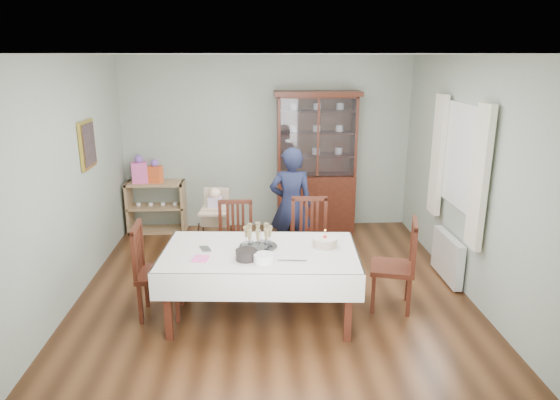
{
  "coord_description": "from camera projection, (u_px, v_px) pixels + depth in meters",
  "views": [
    {
      "loc": [
        -0.19,
        -5.29,
        2.69
      ],
      "look_at": [
        0.09,
        0.2,
        1.09
      ],
      "focal_mm": 32.0,
      "sensor_mm": 36.0,
      "label": 1
    }
  ],
  "objects": [
    {
      "name": "floor",
      "position": [
        273.0,
        294.0,
        5.83
      ],
      "size": [
        5.0,
        5.0,
        0.0
      ],
      "primitive_type": "plane",
      "color": "#593319",
      "rests_on": "ground"
    },
    {
      "name": "room_shell",
      "position": [
        271.0,
        142.0,
        5.87
      ],
      "size": [
        5.0,
        5.0,
        5.0
      ],
      "color": "#9EAA99",
      "rests_on": "floor"
    },
    {
      "name": "dining_table",
      "position": [
        260.0,
        284.0,
        5.22
      ],
      "size": [
        2.07,
        1.28,
        0.76
      ],
      "rotation": [
        0.0,
        0.0,
        -0.07
      ],
      "color": "#4C1F13",
      "rests_on": "floor"
    },
    {
      "name": "china_cabinet",
      "position": [
        316.0,
        160.0,
        7.72
      ],
      "size": [
        1.3,
        0.48,
        2.18
      ],
      "color": "#4C1F13",
      "rests_on": "floor"
    },
    {
      "name": "sideboard",
      "position": [
        157.0,
        207.0,
        7.82
      ],
      "size": [
        0.9,
        0.38,
        0.8
      ],
      "color": "tan",
      "rests_on": "floor"
    },
    {
      "name": "picture_frame",
      "position": [
        87.0,
        144.0,
        6.03
      ],
      "size": [
        0.04,
        0.48,
        0.58
      ],
      "primitive_type": "cube",
      "color": "gold",
      "rests_on": "room_shell"
    },
    {
      "name": "window",
      "position": [
        463.0,
        157.0,
        5.79
      ],
      "size": [
        0.04,
        1.02,
        1.22
      ],
      "primitive_type": "cube",
      "color": "white",
      "rests_on": "room_shell"
    },
    {
      "name": "curtain_left",
      "position": [
        480.0,
        178.0,
        5.23
      ],
      "size": [
        0.07,
        0.3,
        1.55
      ],
      "primitive_type": "cube",
      "color": "silver",
      "rests_on": "room_shell"
    },
    {
      "name": "curtain_right",
      "position": [
        438.0,
        155.0,
        6.41
      ],
      "size": [
        0.07,
        0.3,
        1.55
      ],
      "primitive_type": "cube",
      "color": "silver",
      "rests_on": "room_shell"
    },
    {
      "name": "radiator",
      "position": [
        447.0,
        257.0,
        6.14
      ],
      "size": [
        0.1,
        0.8,
        0.55
      ],
      "primitive_type": "cube",
      "color": "white",
      "rests_on": "floor"
    },
    {
      "name": "chair_far_left",
      "position": [
        236.0,
        258.0,
        6.14
      ],
      "size": [
        0.44,
        0.44,
        0.98
      ],
      "rotation": [
        0.0,
        0.0,
        -0.0
      ],
      "color": "#4C1F13",
      "rests_on": "floor"
    },
    {
      "name": "chair_far_right",
      "position": [
        309.0,
        258.0,
        6.09
      ],
      "size": [
        0.48,
        0.48,
        1.03
      ],
      "rotation": [
        0.0,
        0.0,
        -0.05
      ],
      "color": "#4C1F13",
      "rests_on": "floor"
    },
    {
      "name": "chair_end_left",
      "position": [
        159.0,
        288.0,
        5.31
      ],
      "size": [
        0.47,
        0.47,
        1.02
      ],
      "rotation": [
        0.0,
        0.0,
        1.6
      ],
      "color": "#4C1F13",
      "rests_on": "floor"
    },
    {
      "name": "chair_end_right",
      "position": [
        393.0,
        282.0,
        5.47
      ],
      "size": [
        0.55,
        0.55,
        1.01
      ],
      "rotation": [
        0.0,
        0.0,
        -1.83
      ],
      "color": "#4C1F13",
      "rests_on": "floor"
    },
    {
      "name": "woman",
      "position": [
        291.0,
        205.0,
        6.59
      ],
      "size": [
        0.57,
        0.38,
        1.56
      ],
      "primitive_type": "imported",
      "rotation": [
        0.0,
        0.0,
        3.15
      ],
      "color": "#161A32",
      "rests_on": "floor"
    },
    {
      "name": "high_chair",
      "position": [
        216.0,
        233.0,
        6.67
      ],
      "size": [
        0.5,
        0.5,
        1.02
      ],
      "rotation": [
        0.0,
        0.0,
        -0.12
      ],
      "color": "black",
      "rests_on": "floor"
    },
    {
      "name": "champagne_tray",
      "position": [
        258.0,
        241.0,
        5.16
      ],
      "size": [
        0.4,
        0.4,
        0.24
      ],
      "color": "silver",
      "rests_on": "dining_table"
    },
    {
      "name": "birthday_cake",
      "position": [
        325.0,
        243.0,
        5.18
      ],
      "size": [
        0.29,
        0.29,
        0.2
      ],
      "color": "white",
      "rests_on": "dining_table"
    },
    {
      "name": "plate_stack_dark",
      "position": [
        246.0,
        255.0,
        4.88
      ],
      "size": [
        0.26,
        0.26,
        0.1
      ],
      "primitive_type": "cylinder",
      "rotation": [
        0.0,
        0.0,
        0.28
      ],
      "color": "black",
      "rests_on": "dining_table"
    },
    {
      "name": "plate_stack_white",
      "position": [
        264.0,
        258.0,
        4.82
      ],
      "size": [
        0.22,
        0.22,
        0.09
      ],
      "primitive_type": "cylinder",
      "rotation": [
        0.0,
        0.0,
        0.13
      ],
      "color": "white",
      "rests_on": "dining_table"
    },
    {
      "name": "napkin_stack",
      "position": [
        201.0,
        259.0,
        4.89
      ],
      "size": [
        0.17,
        0.17,
        0.02
      ],
      "primitive_type": "cube",
      "rotation": [
        0.0,
        0.0,
        -0.16
      ],
      "color": "#FE5DB0",
      "rests_on": "dining_table"
    },
    {
      "name": "cutlery",
      "position": [
        202.0,
        249.0,
        5.15
      ],
      "size": [
        0.17,
        0.2,
        0.01
      ],
      "primitive_type": null,
      "rotation": [
        0.0,
        0.0,
        0.31
      ],
      "color": "silver",
      "rests_on": "dining_table"
    },
    {
      "name": "cake_knife",
      "position": [
        292.0,
        261.0,
        4.86
      ],
      "size": [
        0.29,
        0.05,
        0.01
      ],
      "primitive_type": "cube",
      "rotation": [
        0.0,
        0.0,
        -0.1
      ],
      "color": "silver",
      "rests_on": "dining_table"
    },
    {
      "name": "gift_bag_pink",
      "position": [
        140.0,
        170.0,
        7.63
      ],
      "size": [
        0.25,
        0.18,
        0.43
      ],
      "color": "#FE5DB0",
      "rests_on": "sideboard"
    },
    {
      "name": "gift_bag_orange",
      "position": [
        155.0,
        172.0,
        7.65
      ],
      "size": [
        0.23,
        0.19,
        0.36
      ],
      "color": "#F75E27",
      "rests_on": "sideboard"
    }
  ]
}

